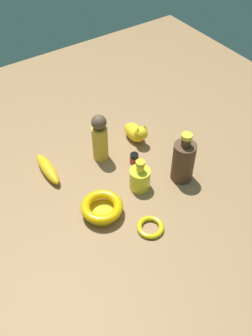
{
  "coord_description": "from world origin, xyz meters",
  "views": [
    {
      "loc": [
        -0.75,
        0.51,
        1.01
      ],
      "look_at": [
        0.0,
        0.0,
        0.08
      ],
      "focal_mm": 41.0,
      "sensor_mm": 36.0,
      "label": 1
    }
  ],
  "objects_px": {
    "nail_polish_jar": "(134,158)",
    "banana": "(48,169)",
    "bowl": "(102,208)",
    "bangle": "(150,227)",
    "cat_figurine": "(136,132)",
    "bottle_tall": "(183,161)",
    "bottle_short": "(140,178)",
    "person_figure_adult": "(101,138)"
  },
  "relations": [
    {
      "from": "bottle_tall",
      "to": "banana",
      "type": "bearing_deg",
      "value": 53.77
    },
    {
      "from": "bowl",
      "to": "bottle_short",
      "type": "xyz_separation_m",
      "value": [
        0.03,
        -0.17,
        0.01
      ]
    },
    {
      "from": "person_figure_adult",
      "to": "bangle",
      "type": "relative_size",
      "value": 2.23
    },
    {
      "from": "person_figure_adult",
      "to": "bangle",
      "type": "distance_m",
      "value": 0.38
    },
    {
      "from": "bowl",
      "to": "banana",
      "type": "relative_size",
      "value": 0.81
    },
    {
      "from": "bowl",
      "to": "nail_polish_jar",
      "type": "bearing_deg",
      "value": -58.2
    },
    {
      "from": "person_figure_adult",
      "to": "bangle",
      "type": "xyz_separation_m",
      "value": [
        -0.37,
        0.05,
        -0.09
      ]
    },
    {
      "from": "nail_polish_jar",
      "to": "bangle",
      "type": "xyz_separation_m",
      "value": [
        -0.28,
        0.13,
        -0.01
      ]
    },
    {
      "from": "nail_polish_jar",
      "to": "bowl",
      "type": "relative_size",
      "value": 0.3
    },
    {
      "from": "bottle_short",
      "to": "banana",
      "type": "height_order",
      "value": "bottle_short"
    },
    {
      "from": "bangle",
      "to": "bottle_short",
      "type": "bearing_deg",
      "value": -24.51
    },
    {
      "from": "nail_polish_jar",
      "to": "person_figure_adult",
      "type": "bearing_deg",
      "value": 42.35
    },
    {
      "from": "bottle_short",
      "to": "cat_figurine",
      "type": "distance_m",
      "value": 0.25
    },
    {
      "from": "bowl",
      "to": "cat_figurine",
      "type": "bearing_deg",
      "value": -51.79
    },
    {
      "from": "bottle_short",
      "to": "bangle",
      "type": "relative_size",
      "value": 1.41
    },
    {
      "from": "bowl",
      "to": "bottle_tall",
      "type": "relative_size",
      "value": 0.69
    },
    {
      "from": "nail_polish_jar",
      "to": "person_figure_adult",
      "type": "xyz_separation_m",
      "value": [
        0.09,
        0.08,
        0.08
      ]
    },
    {
      "from": "bowl",
      "to": "bangle",
      "type": "distance_m",
      "value": 0.17
    },
    {
      "from": "bottle_tall",
      "to": "bottle_short",
      "type": "bearing_deg",
      "value": 73.44
    },
    {
      "from": "bowl",
      "to": "bangle",
      "type": "relative_size",
      "value": 1.57
    },
    {
      "from": "banana",
      "to": "bowl",
      "type": "bearing_deg",
      "value": 15.65
    },
    {
      "from": "bottle_short",
      "to": "bottle_tall",
      "type": "xyz_separation_m",
      "value": [
        -0.05,
        -0.15,
        0.04
      ]
    },
    {
      "from": "nail_polish_jar",
      "to": "banana",
      "type": "relative_size",
      "value": 0.24
    },
    {
      "from": "bottle_short",
      "to": "bottle_tall",
      "type": "relative_size",
      "value": 0.62
    },
    {
      "from": "banana",
      "to": "cat_figurine",
      "type": "relative_size",
      "value": 1.19
    },
    {
      "from": "bottle_short",
      "to": "cat_figurine",
      "type": "xyz_separation_m",
      "value": [
        0.21,
        -0.13,
        -0.01
      ]
    },
    {
      "from": "person_figure_adult",
      "to": "cat_figurine",
      "type": "distance_m",
      "value": 0.17
    },
    {
      "from": "bowl",
      "to": "bottle_tall",
      "type": "xyz_separation_m",
      "value": [
        -0.02,
        -0.32,
        0.05
      ]
    },
    {
      "from": "nail_polish_jar",
      "to": "bangle",
      "type": "height_order",
      "value": "nail_polish_jar"
    },
    {
      "from": "bowl",
      "to": "cat_figurine",
      "type": "relative_size",
      "value": 0.97
    },
    {
      "from": "person_figure_adult",
      "to": "bangle",
      "type": "bearing_deg",
      "value": 172.93
    },
    {
      "from": "person_figure_adult",
      "to": "bottle_tall",
      "type": "xyz_separation_m",
      "value": [
        -0.25,
        -0.18,
        -0.01
      ]
    },
    {
      "from": "nail_polish_jar",
      "to": "bottle_tall",
      "type": "height_order",
      "value": "bottle_tall"
    },
    {
      "from": "nail_polish_jar",
      "to": "bottle_tall",
      "type": "distance_m",
      "value": 0.19
    },
    {
      "from": "bowl",
      "to": "cat_figurine",
      "type": "height_order",
      "value": "cat_figurine"
    },
    {
      "from": "nail_polish_jar",
      "to": "banana",
      "type": "distance_m",
      "value": 0.32
    },
    {
      "from": "nail_polish_jar",
      "to": "bottle_short",
      "type": "bearing_deg",
      "value": 153.89
    },
    {
      "from": "nail_polish_jar",
      "to": "cat_figurine",
      "type": "height_order",
      "value": "cat_figurine"
    },
    {
      "from": "bottle_short",
      "to": "bangle",
      "type": "bearing_deg",
      "value": 155.49
    },
    {
      "from": "person_figure_adult",
      "to": "bottle_tall",
      "type": "relative_size",
      "value": 0.98
    },
    {
      "from": "nail_polish_jar",
      "to": "banana",
      "type": "bearing_deg",
      "value": 66.34
    },
    {
      "from": "nail_polish_jar",
      "to": "bottle_tall",
      "type": "xyz_separation_m",
      "value": [
        -0.16,
        -0.1,
        0.06
      ]
    }
  ]
}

